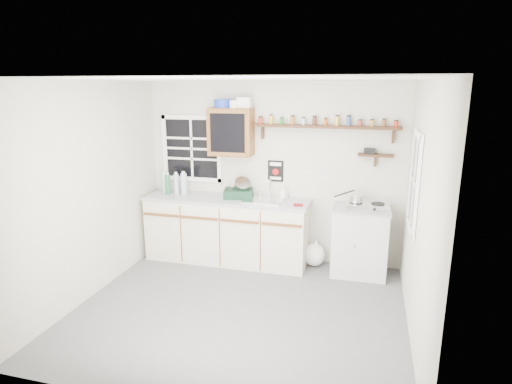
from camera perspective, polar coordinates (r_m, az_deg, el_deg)
room at (r=4.50m, az=-2.33°, el=-1.32°), size 3.64×3.24×2.54m
main_cabinet at (r=6.09m, az=-3.91°, el=-4.99°), size 2.31×0.63×0.92m
right_cabinet at (r=5.82m, az=13.66°, el=-6.34°), size 0.73×0.57×0.91m
sink at (r=5.81m, az=1.05°, el=-1.04°), size 0.52×0.44×0.29m
upper_cabinet at (r=5.92m, az=-3.35°, el=8.01°), size 0.60×0.32×0.65m
upper_cabinet_clutter at (r=5.89m, az=-3.34°, el=11.73°), size 0.52×0.24×0.14m
spice_shelf at (r=5.71m, az=9.24°, el=8.70°), size 1.91×0.18×0.34m
secondary_shelf at (r=5.74m, az=15.42°, el=4.84°), size 0.45×0.16×0.24m
warning_sign at (r=5.98m, az=2.63°, el=2.80°), size 0.22×0.02×0.30m
window_back at (r=6.32m, az=-8.55°, el=5.74°), size 0.93×0.03×0.98m
window_right at (r=4.83m, az=20.42°, el=1.28°), size 0.03×0.78×1.08m
water_bottles at (r=6.26m, az=-10.85°, el=1.13°), size 0.39×0.14×0.34m
dish_rack at (r=5.95m, az=-2.22°, el=0.14°), size 0.45×0.37×0.30m
soap_bottle at (r=5.92m, az=3.74°, el=-0.07°), size 0.10×0.10×0.17m
rag at (r=5.60m, az=5.64°, el=-1.74°), size 0.14×0.13×0.02m
hotplate at (r=5.65m, az=14.55°, el=-1.78°), size 0.58×0.35×0.08m
saucepan at (r=5.64m, az=13.14°, el=-0.86°), size 0.38×0.25×0.17m
trash_bag at (r=6.02m, az=7.76°, el=-8.23°), size 0.36×0.32×0.41m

